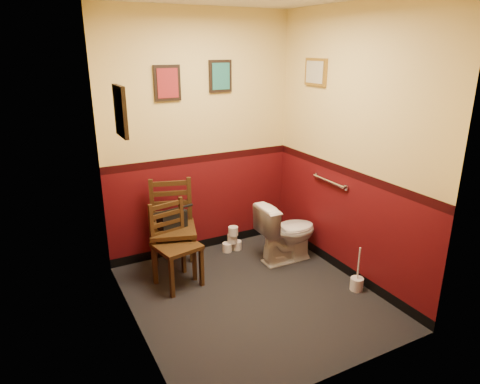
# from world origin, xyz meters

# --- Properties ---
(floor) EXTENTS (2.20, 2.40, 0.00)m
(floor) POSITION_xyz_m (0.00, 0.00, 0.00)
(floor) COLOR black
(floor) RESTS_ON ground
(wall_back) EXTENTS (2.20, 0.00, 2.70)m
(wall_back) POSITION_xyz_m (0.00, 1.20, 1.35)
(wall_back) COLOR #4C0A0E
(wall_back) RESTS_ON ground
(wall_front) EXTENTS (2.20, 0.00, 2.70)m
(wall_front) POSITION_xyz_m (0.00, -1.20, 1.35)
(wall_front) COLOR #4C0A0E
(wall_front) RESTS_ON ground
(wall_left) EXTENTS (0.00, 2.40, 2.70)m
(wall_left) POSITION_xyz_m (-1.10, 0.00, 1.35)
(wall_left) COLOR #4C0A0E
(wall_left) RESTS_ON ground
(wall_right) EXTENTS (0.00, 2.40, 2.70)m
(wall_right) POSITION_xyz_m (1.10, 0.00, 1.35)
(wall_right) COLOR #4C0A0E
(wall_right) RESTS_ON ground
(grab_bar) EXTENTS (0.05, 0.56, 0.06)m
(grab_bar) POSITION_xyz_m (1.07, 0.25, 0.95)
(grab_bar) COLOR silver
(grab_bar) RESTS_ON wall_right
(framed_print_back_a) EXTENTS (0.28, 0.04, 0.36)m
(framed_print_back_a) POSITION_xyz_m (-0.35, 1.18, 1.95)
(framed_print_back_a) COLOR black
(framed_print_back_a) RESTS_ON wall_back
(framed_print_back_b) EXTENTS (0.26, 0.04, 0.34)m
(framed_print_back_b) POSITION_xyz_m (0.25, 1.18, 2.00)
(framed_print_back_b) COLOR black
(framed_print_back_b) RESTS_ON wall_back
(framed_print_left) EXTENTS (0.04, 0.30, 0.38)m
(framed_print_left) POSITION_xyz_m (-1.08, 0.10, 1.85)
(framed_print_left) COLOR black
(framed_print_left) RESTS_ON wall_left
(framed_print_right) EXTENTS (0.04, 0.34, 0.28)m
(framed_print_right) POSITION_xyz_m (1.08, 0.60, 2.05)
(framed_print_right) COLOR olive
(framed_print_right) RESTS_ON wall_right
(toilet) EXTENTS (0.70, 0.40, 0.68)m
(toilet) POSITION_xyz_m (0.72, 0.49, 0.34)
(toilet) COLOR white
(toilet) RESTS_ON floor
(toilet_brush) EXTENTS (0.13, 0.13, 0.46)m
(toilet_brush) POSITION_xyz_m (0.98, -0.38, 0.08)
(toilet_brush) COLOR silver
(toilet_brush) RESTS_ON floor
(chair_left) EXTENTS (0.47, 0.47, 0.86)m
(chair_left) POSITION_xyz_m (-0.56, 0.59, 0.43)
(chair_left) COLOR #402913
(chair_left) RESTS_ON floor
(chair_right) EXTENTS (0.58, 0.58, 0.99)m
(chair_right) POSITION_xyz_m (-0.49, 0.85, 0.50)
(chair_right) COLOR #402913
(chair_right) RESTS_ON floor
(handbag) EXTENTS (0.31, 0.20, 0.21)m
(handbag) POSITION_xyz_m (-0.50, 0.81, 0.61)
(handbag) COLOR black
(handbag) RESTS_ON chair_right
(tp_stack) EXTENTS (0.24, 0.15, 0.31)m
(tp_stack) POSITION_xyz_m (0.28, 0.97, 0.13)
(tp_stack) COLOR silver
(tp_stack) RESTS_ON floor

